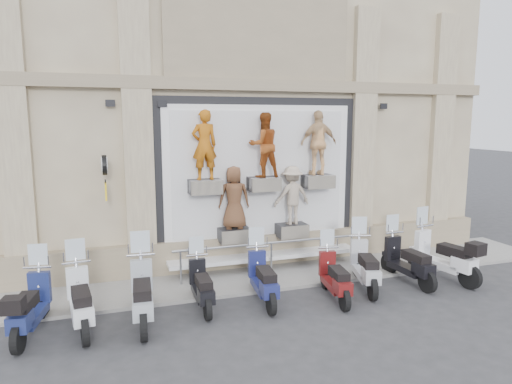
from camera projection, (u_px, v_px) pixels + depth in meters
ground at (304, 307)px, 9.76m from camera, size 90.00×90.00×0.00m
sidewalk at (270, 274)px, 11.72m from camera, size 16.00×2.20×0.08m
building at (220, 59)px, 15.37m from camera, size 14.00×8.60×12.00m
shop_vitrine at (264, 180)px, 11.98m from camera, size 5.60×0.83×4.30m
guard_rail at (271, 259)px, 11.56m from camera, size 5.06×0.10×0.93m
clock_sign_bracket at (105, 171)px, 10.41m from camera, size 0.10×0.80×1.02m
scooter_a at (29, 294)px, 8.40m from camera, size 0.89×2.00×1.57m
scooter_b at (80, 288)px, 8.63m from camera, size 0.81×2.05×1.62m
scooter_c at (142, 282)px, 8.88m from camera, size 0.75×2.13×1.70m
scooter_d at (201, 276)px, 9.63m from camera, size 0.55×1.76×1.42m
scooter_e at (263, 268)px, 9.92m from camera, size 0.73×1.95×1.55m
scooter_f at (335, 268)px, 10.10m from camera, size 0.80×1.86×1.46m
scooter_g at (365, 256)px, 10.72m from camera, size 1.14×2.06×1.61m
scooter_h at (408, 251)px, 11.11m from camera, size 0.66×1.98×1.59m
scooter_i at (444, 246)px, 11.35m from camera, size 1.02×2.22×1.74m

